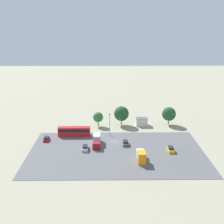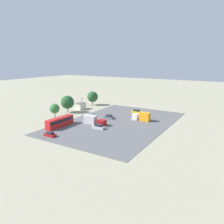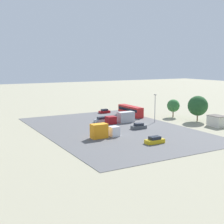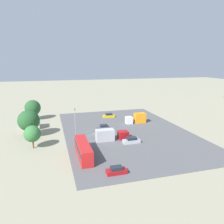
{
  "view_description": "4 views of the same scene",
  "coord_description": "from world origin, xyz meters",
  "px_view_note": "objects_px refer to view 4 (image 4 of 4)",
  "views": [
    {
      "loc": [
        2.59,
        104.36,
        41.22
      ],
      "look_at": [
        1.75,
        31.23,
        20.05
      ],
      "focal_mm": 50.0,
      "sensor_mm": 36.0,
      "label": 1
    },
    {
      "loc": [
        71.17,
        50.13,
        23.84
      ],
      "look_at": [
        -1.6,
        5.9,
        3.48
      ],
      "focal_mm": 35.0,
      "sensor_mm": 36.0,
      "label": 2
    },
    {
      "loc": [
        -72.32,
        50.94,
        17.98
      ],
      "look_at": [
        0.23,
        9.86,
        4.74
      ],
      "focal_mm": 50.0,
      "sensor_mm": 36.0,
      "label": 3
    },
    {
      "loc": [
        61.99,
        -12.62,
        21.32
      ],
      "look_at": [
        -4.69,
        6.62,
        5.27
      ],
      "focal_mm": 35.0,
      "sensor_mm": 36.0,
      "label": 4
    }
  ],
  "objects_px": {
    "parked_truck_0": "(110,135)",
    "parked_truck_1": "(137,119)",
    "parked_car_1": "(104,127)",
    "shed_building": "(34,124)",
    "parked_car_0": "(109,116)",
    "parked_car_2": "(131,140)",
    "bus": "(83,149)",
    "parked_car_3": "(116,171)"
  },
  "relations": [
    {
      "from": "parked_truck_0",
      "to": "parked_truck_1",
      "type": "bearing_deg",
      "value": 135.77
    },
    {
      "from": "parked_car_1",
      "to": "shed_building",
      "type": "bearing_deg",
      "value": 70.04
    },
    {
      "from": "shed_building",
      "to": "parked_car_1",
      "type": "relative_size",
      "value": 1.15
    },
    {
      "from": "shed_building",
      "to": "parked_car_0",
      "type": "xyz_separation_m",
      "value": [
        -6.83,
        27.23,
        -0.82
      ]
    },
    {
      "from": "parked_car_1",
      "to": "parked_truck_1",
      "type": "distance_m",
      "value": 13.8
    },
    {
      "from": "parked_car_2",
      "to": "bus",
      "type": "bearing_deg",
      "value": -69.76
    },
    {
      "from": "bus",
      "to": "parked_truck_0",
      "type": "height_order",
      "value": "bus"
    },
    {
      "from": "shed_building",
      "to": "parked_truck_0",
      "type": "relative_size",
      "value": 0.53
    },
    {
      "from": "parked_car_2",
      "to": "parked_truck_1",
      "type": "relative_size",
      "value": 0.64
    },
    {
      "from": "parked_car_0",
      "to": "bus",
      "type": "bearing_deg",
      "value": -24.37
    },
    {
      "from": "bus",
      "to": "parked_car_2",
      "type": "bearing_deg",
      "value": 20.24
    },
    {
      "from": "bus",
      "to": "shed_building",
      "type": "bearing_deg",
      "value": 114.43
    },
    {
      "from": "parked_car_1",
      "to": "parked_truck_0",
      "type": "relative_size",
      "value": 0.46
    },
    {
      "from": "parked_truck_0",
      "to": "parked_truck_1",
      "type": "relative_size",
      "value": 1.27
    },
    {
      "from": "bus",
      "to": "parked_car_1",
      "type": "height_order",
      "value": "bus"
    },
    {
      "from": "bus",
      "to": "parked_car_2",
      "type": "height_order",
      "value": "bus"
    },
    {
      "from": "bus",
      "to": "parked_car_0",
      "type": "height_order",
      "value": "bus"
    },
    {
      "from": "parked_truck_1",
      "to": "parked_car_3",
      "type": "bearing_deg",
      "value": 151.48
    },
    {
      "from": "bus",
      "to": "parked_truck_1",
      "type": "height_order",
      "value": "parked_truck_1"
    },
    {
      "from": "shed_building",
      "to": "parked_car_3",
      "type": "bearing_deg",
      "value": 25.25
    },
    {
      "from": "shed_building",
      "to": "parked_car_2",
      "type": "xyz_separation_m",
      "value": [
        21.54,
        25.79,
        -0.82
      ]
    },
    {
      "from": "parked_car_2",
      "to": "parked_truck_0",
      "type": "xyz_separation_m",
      "value": [
        -3.71,
        -4.88,
        0.78
      ]
    },
    {
      "from": "parked_car_0",
      "to": "parked_car_3",
      "type": "distance_m",
      "value": 44.15
    },
    {
      "from": "parked_car_3",
      "to": "bus",
      "type": "bearing_deg",
      "value": 27.48
    },
    {
      "from": "bus",
      "to": "parked_truck_1",
      "type": "relative_size",
      "value": 1.67
    },
    {
      "from": "parked_car_1",
      "to": "parked_truck_1",
      "type": "xyz_separation_m",
      "value": [
        -4.12,
        13.13,
        0.93
      ]
    },
    {
      "from": "parked_car_2",
      "to": "parked_truck_0",
      "type": "height_order",
      "value": "parked_truck_0"
    },
    {
      "from": "shed_building",
      "to": "parked_car_3",
      "type": "distance_m",
      "value": 39.95
    },
    {
      "from": "parked_car_0",
      "to": "parked_truck_0",
      "type": "xyz_separation_m",
      "value": [
        24.66,
        -6.32,
        0.79
      ]
    },
    {
      "from": "parked_car_2",
      "to": "parked_car_1",
      "type": "bearing_deg",
      "value": -162.76
    },
    {
      "from": "parked_truck_1",
      "to": "parked_truck_0",
      "type": "bearing_deg",
      "value": 135.77
    },
    {
      "from": "parked_car_1",
      "to": "parked_car_3",
      "type": "bearing_deg",
      "value": 170.99
    },
    {
      "from": "parked_car_2",
      "to": "shed_building",
      "type": "bearing_deg",
      "value": -129.88
    },
    {
      "from": "parked_car_3",
      "to": "parked_truck_1",
      "type": "xyz_separation_m",
      "value": [
        -32.43,
        17.62,
        0.98
      ]
    },
    {
      "from": "parked_car_2",
      "to": "parked_car_0",
      "type": "bearing_deg",
      "value": 177.09
    },
    {
      "from": "parked_car_2",
      "to": "parked_truck_1",
      "type": "xyz_separation_m",
      "value": [
        -17.85,
        8.87,
        0.92
      ]
    },
    {
      "from": "bus",
      "to": "parked_car_2",
      "type": "distance_m",
      "value": 14.65
    },
    {
      "from": "shed_building",
      "to": "parked_car_2",
      "type": "distance_m",
      "value": 33.61
    },
    {
      "from": "parked_car_2",
      "to": "parked_car_3",
      "type": "distance_m",
      "value": 17.0
    },
    {
      "from": "parked_truck_0",
      "to": "parked_truck_1",
      "type": "height_order",
      "value": "parked_truck_1"
    },
    {
      "from": "parked_car_1",
      "to": "parked_car_2",
      "type": "distance_m",
      "value": 14.37
    },
    {
      "from": "bus",
      "to": "parked_truck_0",
      "type": "xyz_separation_m",
      "value": [
        -8.77,
        8.82,
        -0.37
      ]
    }
  ]
}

